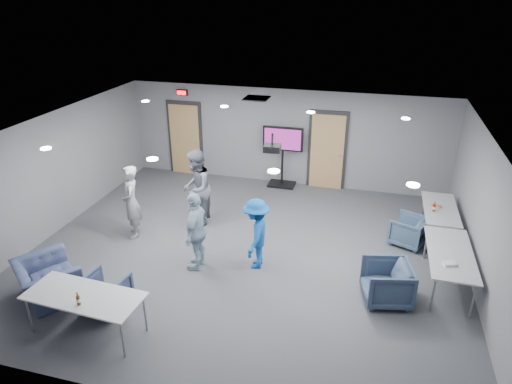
% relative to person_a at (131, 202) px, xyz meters
% --- Properties ---
extents(floor, '(9.00, 9.00, 0.00)m').
position_rel_person_a_xyz_m(floor, '(2.66, -0.08, -0.84)').
color(floor, '#33363A').
rests_on(floor, ground).
extents(ceiling, '(9.00, 9.00, 0.00)m').
position_rel_person_a_xyz_m(ceiling, '(2.66, -0.08, 1.86)').
color(ceiling, silver).
rests_on(ceiling, wall_back).
extents(wall_back, '(9.00, 0.02, 2.70)m').
position_rel_person_a_xyz_m(wall_back, '(2.66, 3.92, 0.51)').
color(wall_back, slate).
rests_on(wall_back, floor).
extents(wall_front, '(9.00, 0.02, 2.70)m').
position_rel_person_a_xyz_m(wall_front, '(2.66, -4.08, 0.51)').
color(wall_front, slate).
rests_on(wall_front, floor).
extents(wall_left, '(0.02, 8.00, 2.70)m').
position_rel_person_a_xyz_m(wall_left, '(-1.84, -0.08, 0.51)').
color(wall_left, slate).
rests_on(wall_left, floor).
extents(wall_right, '(0.02, 8.00, 2.70)m').
position_rel_person_a_xyz_m(wall_right, '(7.16, -0.08, 0.51)').
color(wall_right, slate).
rests_on(wall_right, floor).
extents(door_left, '(1.06, 0.17, 2.24)m').
position_rel_person_a_xyz_m(door_left, '(-0.34, 3.87, 0.23)').
color(door_left, black).
rests_on(door_left, wall_back).
extents(door_right, '(1.06, 0.17, 2.24)m').
position_rel_person_a_xyz_m(door_right, '(3.86, 3.87, 0.23)').
color(door_right, black).
rests_on(door_right, wall_back).
extents(exit_sign, '(0.32, 0.08, 0.16)m').
position_rel_person_a_xyz_m(exit_sign, '(-0.34, 3.85, 1.61)').
color(exit_sign, black).
rests_on(exit_sign, wall_back).
extents(hvac_diffuser, '(0.60, 0.60, 0.03)m').
position_rel_person_a_xyz_m(hvac_diffuser, '(2.16, 2.72, 1.85)').
color(hvac_diffuser, black).
rests_on(hvac_diffuser, ceiling).
extents(downlights, '(6.18, 3.78, 0.02)m').
position_rel_person_a_xyz_m(downlights, '(2.66, -0.08, 1.85)').
color(downlights, white).
rests_on(downlights, ceiling).
extents(person_a, '(0.65, 0.73, 1.68)m').
position_rel_person_a_xyz_m(person_a, '(0.00, 0.00, 0.00)').
color(person_a, gray).
rests_on(person_a, floor).
extents(person_b, '(0.83, 0.99, 1.84)m').
position_rel_person_a_xyz_m(person_b, '(1.19, 0.90, 0.08)').
color(person_b, '#585B6A').
rests_on(person_b, floor).
extents(person_c, '(0.42, 0.97, 1.64)m').
position_rel_person_a_xyz_m(person_c, '(1.88, -0.82, -0.02)').
color(person_c, '#9BB6C7').
rests_on(person_c, floor).
extents(person_d, '(0.60, 0.98, 1.48)m').
position_rel_person_a_xyz_m(person_d, '(3.01, -0.48, -0.10)').
color(person_d, '#164993').
rests_on(person_d, floor).
extents(chair_right_a, '(0.93, 0.92, 0.65)m').
position_rel_person_a_xyz_m(chair_right_a, '(6.01, 1.22, -0.51)').
color(chair_right_a, '#3D516A').
rests_on(chair_right_a, floor).
extents(chair_right_b, '(0.99, 0.97, 0.76)m').
position_rel_person_a_xyz_m(chair_right_b, '(5.56, -0.97, -0.46)').
color(chair_right_b, '#34425A').
rests_on(chair_right_b, floor).
extents(chair_front_a, '(0.77, 0.79, 0.66)m').
position_rel_person_a_xyz_m(chair_front_a, '(0.82, -2.48, -0.51)').
color(chair_front_a, '#36415D').
rests_on(chair_front_a, floor).
extents(chair_front_b, '(1.48, 1.45, 0.72)m').
position_rel_person_a_xyz_m(chair_front_b, '(-0.37, -2.46, -0.48)').
color(chair_front_b, '#3A4365').
rests_on(chair_front_b, floor).
extents(table_right_a, '(0.71, 1.72, 0.73)m').
position_rel_person_a_xyz_m(table_right_a, '(6.66, 1.70, -0.16)').
color(table_right_a, '#A3A5A7').
rests_on(table_right_a, floor).
extents(table_right_b, '(0.81, 1.93, 0.73)m').
position_rel_person_a_xyz_m(table_right_b, '(6.66, -0.20, -0.15)').
color(table_right_b, '#A3A5A7').
rests_on(table_right_b, floor).
extents(table_front_left, '(1.96, 0.91, 0.73)m').
position_rel_person_a_xyz_m(table_front_left, '(0.86, -3.08, -0.15)').
color(table_front_left, '#A3A5A7').
rests_on(table_front_left, floor).
extents(bottle_front, '(0.06, 0.06, 0.23)m').
position_rel_person_a_xyz_m(bottle_front, '(0.93, -3.31, -0.03)').
color(bottle_front, '#532A0E').
rests_on(bottle_front, table_front_left).
extents(bottle_right, '(0.06, 0.06, 0.23)m').
position_rel_person_a_xyz_m(bottle_right, '(6.49, 1.50, -0.03)').
color(bottle_right, '#532A0E').
rests_on(bottle_right, table_right_a).
extents(snack_box, '(0.21, 0.17, 0.04)m').
position_rel_person_a_xyz_m(snack_box, '(6.56, 1.75, -0.09)').
color(snack_box, '#C35A30').
rests_on(snack_box, table_right_a).
extents(wrapper, '(0.24, 0.20, 0.05)m').
position_rel_person_a_xyz_m(wrapper, '(6.59, -0.65, -0.09)').
color(wrapper, silver).
rests_on(wrapper, table_right_b).
extents(tv_stand, '(1.12, 0.53, 1.72)m').
position_rel_person_a_xyz_m(tv_stand, '(2.65, 3.67, 0.14)').
color(tv_stand, black).
rests_on(tv_stand, floor).
extents(projector, '(0.34, 0.32, 0.35)m').
position_rel_person_a_xyz_m(projector, '(3.21, -0.05, 1.57)').
color(projector, black).
rests_on(projector, ceiling).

